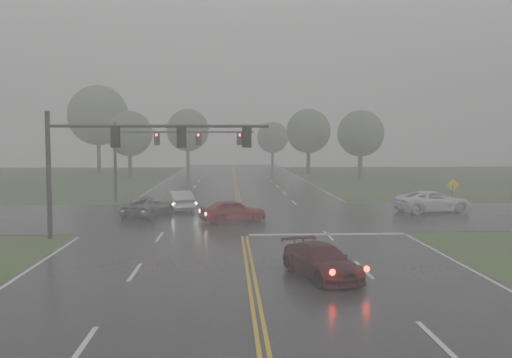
{
  "coord_description": "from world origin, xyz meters",
  "views": [
    {
      "loc": [
        -0.85,
        -16.06,
        5.19
      ],
      "look_at": [
        0.71,
        16.0,
        2.94
      ],
      "focal_mm": 40.0,
      "sensor_mm": 36.0,
      "label": 1
    }
  ],
  "objects": [
    {
      "name": "tree_ne_a",
      "position": [
        11.1,
        68.61,
        6.39
      ],
      "size": [
        6.62,
        6.62,
        9.72
      ],
      "color": "#312720",
      "rests_on": "ground"
    },
    {
      "name": "main_road",
      "position": [
        0.0,
        20.0,
        0.0
      ],
      "size": [
        18.0,
        160.0,
        0.02
      ],
      "primitive_type": "cube",
      "color": "black",
      "rests_on": "ground"
    },
    {
      "name": "tree_e_near",
      "position": [
        16.62,
        58.57,
        5.94
      ],
      "size": [
        6.16,
        6.16,
        9.04
      ],
      "color": "#312720",
      "rests_on": "ground"
    },
    {
      "name": "tree_n_mid",
      "position": [
        -7.43,
        77.04,
        6.65
      ],
      "size": [
        6.88,
        6.88,
        10.1
      ],
      "color": "#312720",
      "rests_on": "ground"
    },
    {
      "name": "sign_diamond_east",
      "position": [
        15.42,
        24.38,
        1.59
      ],
      "size": [
        0.98,
        0.14,
        2.36
      ],
      "rotation": [
        0.0,
        0.0,
        0.1
      ],
      "color": "black",
      "rests_on": "ground"
    },
    {
      "name": "pickup_white",
      "position": [
        13.69,
        23.6,
        0.0
      ],
      "size": [
        5.79,
        3.5,
        1.5
      ],
      "primitive_type": "imported",
      "rotation": [
        0.0,
        0.0,
        1.77
      ],
      "color": "white",
      "rests_on": "ground"
    },
    {
      "name": "car_grey",
      "position": [
        -6.32,
        22.39,
        0.0
      ],
      "size": [
        3.35,
        5.08,
        1.3
      ],
      "primitive_type": "imported",
      "rotation": [
        0.0,
        0.0,
        2.86
      ],
      "color": "#4F5055",
      "rests_on": "ground"
    },
    {
      "name": "sedan_silver",
      "position": [
        -4.5,
        25.31,
        0.0
      ],
      "size": [
        2.79,
        4.69,
        1.46
      ],
      "primitive_type": "imported",
      "rotation": [
        0.0,
        0.0,
        3.44
      ],
      "color": "#B9BBC2",
      "rests_on": "ground"
    },
    {
      "name": "sedan_red",
      "position": [
        -0.56,
        19.34,
        0.0
      ],
      "size": [
        4.43,
        2.78,
        1.41
      ],
      "primitive_type": "imported",
      "rotation": [
        0.0,
        0.0,
        1.86
      ],
      "color": "maroon",
      "rests_on": "ground"
    },
    {
      "name": "ground",
      "position": [
        0.0,
        0.0,
        0.0
      ],
      "size": [
        180.0,
        180.0,
        0.0
      ],
      "primitive_type": "plane",
      "color": "#2D491F",
      "rests_on": "ground"
    },
    {
      "name": "cross_street",
      "position": [
        0.0,
        22.0,
        0.0
      ],
      "size": [
        120.0,
        14.0,
        0.02
      ],
      "primitive_type": "cube",
      "color": "black",
      "rests_on": "ground"
    },
    {
      "name": "tree_nw_a",
      "position": [
        -14.15,
        61.75,
        5.94
      ],
      "size": [
        6.15,
        6.15,
        9.03
      ],
      "color": "#312720",
      "rests_on": "ground"
    },
    {
      "name": "stop_bar",
      "position": [
        4.5,
        14.4,
        0.0
      ],
      "size": [
        8.5,
        0.5,
        0.01
      ],
      "primitive_type": "cube",
      "color": "silver",
      "rests_on": "ground"
    },
    {
      "name": "tree_nw_b",
      "position": [
        -20.54,
        71.63,
        8.79
      ],
      "size": [
        9.09,
        9.09,
        13.35
      ],
      "color": "#312720",
      "rests_on": "ground"
    },
    {
      "name": "tree_n_far",
      "position": [
        7.22,
        87.79,
        5.51
      ],
      "size": [
        5.71,
        5.71,
        8.38
      ],
      "color": "#312720",
      "rests_on": "ground"
    },
    {
      "name": "signal_gantry_near",
      "position": [
        -6.66,
        14.02,
        4.67
      ],
      "size": [
        11.61,
        0.29,
        6.66
      ],
      "color": "black",
      "rests_on": "ground"
    },
    {
      "name": "sedan_maroon",
      "position": [
        2.62,
        4.81,
        0.0
      ],
      "size": [
        3.03,
        4.62,
        1.24
      ],
      "primitive_type": "imported",
      "rotation": [
        0.0,
        0.0,
        0.33
      ],
      "color": "#390A0D",
      "rests_on": "ground"
    },
    {
      "name": "signal_gantry_far",
      "position": [
        -6.64,
        31.52,
        4.61
      ],
      "size": [
        11.58,
        0.33,
        6.57
      ],
      "color": "black",
      "rests_on": "ground"
    }
  ]
}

